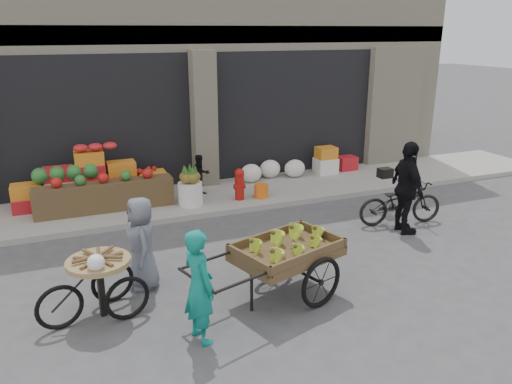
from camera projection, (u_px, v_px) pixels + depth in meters
name	position (u px, v px, depth m)	size (l,w,h in m)	color
ground	(297.00, 277.00, 7.87)	(80.00, 80.00, 0.00)	#424244
sidewalk	(217.00, 196.00, 11.46)	(18.00, 2.20, 0.12)	gray
building	(171.00, 42.00, 13.90)	(14.00, 6.45, 7.00)	beige
fruit_display	(101.00, 179.00, 10.63)	(3.10, 1.12, 1.24)	#B11820
pineapple_bin	(190.00, 194.00, 10.66)	(0.52, 0.52, 0.50)	silver
fire_hydrant	(239.00, 183.00, 10.96)	(0.22, 0.22, 0.71)	#A5140F
orange_bucket	(261.00, 191.00, 11.17)	(0.32, 0.32, 0.30)	orange
right_bay_goods	(307.00, 165.00, 12.81)	(3.35, 0.60, 0.70)	silver
seated_person	(200.00, 175.00, 11.26)	(0.45, 0.35, 0.93)	black
banana_cart	(284.00, 249.00, 7.04)	(2.69, 1.69, 1.05)	brown
vendor_woman	(199.00, 286.00, 6.06)	(0.54, 0.36, 1.49)	#0F786B
tricycle_cart	(99.00, 278.00, 6.63)	(1.46, 1.01, 0.95)	#9E7F51
vendor_grey	(142.00, 243.00, 7.36)	(0.69, 0.45, 1.42)	slate
bicycle	(400.00, 202.00, 9.88)	(0.60, 1.72, 0.90)	black
cyclist	(407.00, 188.00, 9.32)	(1.04, 0.43, 1.78)	black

